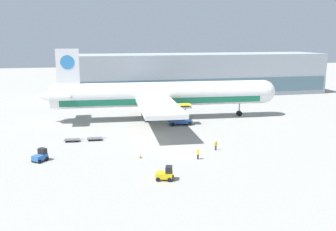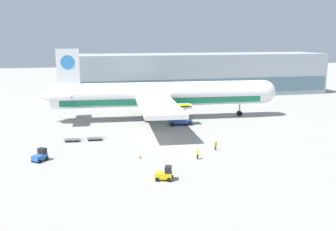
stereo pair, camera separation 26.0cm
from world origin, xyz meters
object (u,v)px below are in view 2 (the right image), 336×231
object	(u,v)px
baggage_dolly_second	(95,138)
traffic_cone_near	(140,156)
baggage_dolly_lead	(72,140)
ground_crew_near	(198,153)
scissor_lift_loader	(180,117)
ground_crew_far	(216,145)
baggage_tug_mid	(40,156)
baggage_tug_foreground	(165,174)
airplane_main	(159,95)

from	to	relation	value
baggage_dolly_second	traffic_cone_near	world-z (taller)	traffic_cone_near
baggage_dolly_lead	ground_crew_near	xyz separation A→B (m)	(20.25, -15.47, 0.63)
scissor_lift_loader	ground_crew_far	world-z (taller)	scissor_lift_loader
baggage_dolly_lead	ground_crew_far	world-z (taller)	ground_crew_far
scissor_lift_loader	ground_crew_near	distance (m)	25.07
baggage_dolly_second	traffic_cone_near	xyz separation A→B (m)	(6.99, -12.71, -0.02)
baggage_tug_mid	traffic_cone_near	xyz separation A→B (m)	(15.89, -2.11, -0.50)
ground_crew_near	baggage_tug_foreground	bearing A→B (deg)	112.63
airplane_main	baggage_dolly_lead	world-z (taller)	airplane_main
baggage_tug_mid	ground_crew_near	xyz separation A→B (m)	(24.92, -4.84, 0.15)
baggage_dolly_lead	ground_crew_near	size ratio (longest dim) A/B	2.16
scissor_lift_loader	traffic_cone_near	size ratio (longest dim) A/B	7.07
baggage_dolly_lead	baggage_dolly_second	size ratio (longest dim) A/B	1.00
scissor_lift_loader	traffic_cone_near	bearing A→B (deg)	-115.94
baggage_dolly_second	traffic_cone_near	size ratio (longest dim) A/B	4.94
scissor_lift_loader	airplane_main	bearing A→B (deg)	119.10
baggage_dolly_second	ground_crew_far	world-z (taller)	ground_crew_far
baggage_dolly_lead	ground_crew_far	xyz separation A→B (m)	(24.81, -11.37, 0.63)
baggage_tug_mid	ground_crew_near	bearing A→B (deg)	-62.24
baggage_tug_foreground	traffic_cone_near	world-z (taller)	baggage_tug_foreground
scissor_lift_loader	baggage_tug_foreground	size ratio (longest dim) A/B	1.96
scissor_lift_loader	baggage_dolly_lead	xyz separation A→B (m)	(-23.73, -9.34, -1.43)
baggage_tug_mid	baggage_dolly_second	world-z (taller)	baggage_tug_mid
baggage_tug_foreground	baggage_tug_mid	size ratio (longest dim) A/B	0.98
baggage_tug_foreground	ground_crew_far	distance (m)	16.57
baggage_tug_mid	baggage_dolly_lead	size ratio (longest dim) A/B	0.74
airplane_main	baggage_tug_foreground	distance (m)	40.59
ground_crew_far	traffic_cone_near	distance (m)	13.68
airplane_main	baggage_dolly_second	distance (m)	23.71
scissor_lift_loader	baggage_tug_foreground	xyz separation A→B (m)	(-10.61, -32.46, -0.95)
airplane_main	scissor_lift_loader	distance (m)	8.92
baggage_tug_foreground	ground_crew_far	world-z (taller)	baggage_tug_foreground
baggage_dolly_second	baggage_tug_foreground	bearing A→B (deg)	-63.60
baggage_tug_foreground	ground_crew_far	bearing A→B (deg)	62.85
baggage_tug_mid	baggage_dolly_lead	world-z (taller)	baggage_tug_mid
baggage_tug_mid	baggage_dolly_second	bearing A→B (deg)	-1.25
baggage_tug_foreground	baggage_dolly_second	size ratio (longest dim) A/B	0.73
baggage_dolly_second	ground_crew_near	world-z (taller)	ground_crew_near
ground_crew_near	traffic_cone_near	distance (m)	9.46
airplane_main	baggage_dolly_lead	size ratio (longest dim) A/B	15.46
baggage_tug_foreground	baggage_dolly_lead	distance (m)	26.58
ground_crew_near	scissor_lift_loader	bearing A→B (deg)	-32.34
airplane_main	ground_crew_near	world-z (taller)	airplane_main
baggage_dolly_lead	ground_crew_far	distance (m)	27.30
traffic_cone_near	baggage_dolly_second	bearing A→B (deg)	118.80
baggage_dolly_lead	baggage_dolly_second	xyz separation A→B (m)	(4.23, -0.02, 0.00)
baggage_tug_mid	ground_crew_near	world-z (taller)	baggage_tug_mid
airplane_main	ground_crew_far	bearing A→B (deg)	-77.23
ground_crew_far	baggage_dolly_lead	bearing A→B (deg)	142.38
airplane_main	baggage_tug_mid	size ratio (longest dim) A/B	20.82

